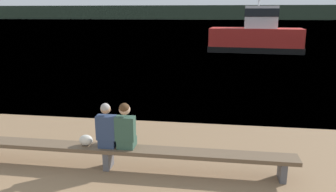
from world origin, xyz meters
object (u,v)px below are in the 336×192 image
object	(u,v)px
person_left	(107,128)
person_right	(125,128)
bench_main	(108,150)
shopping_bag	(86,140)
tugboat_red	(256,37)

from	to	relation	value
person_left	person_right	bearing A→B (deg)	-0.28
bench_main	shopping_bag	distance (m)	0.50
person_left	bench_main	bearing A→B (deg)	-82.59
person_right	tugboat_red	xyz separation A→B (m)	(4.95, 21.95, 0.27)
bench_main	person_right	distance (m)	0.64
shopping_bag	tugboat_red	xyz separation A→B (m)	(5.81, 21.93, 0.59)
person_right	tugboat_red	distance (m)	22.50
bench_main	person_right	size ratio (longest dim) A/B	7.90
person_left	person_right	size ratio (longest dim) A/B	0.98
bench_main	shopping_bag	size ratio (longest dim) A/B	26.29
person_right	shopping_bag	world-z (taller)	person_right
person_left	shopping_bag	size ratio (longest dim) A/B	3.26
bench_main	person_right	world-z (taller)	person_right
bench_main	shopping_bag	world-z (taller)	shopping_bag
shopping_bag	tugboat_red	world-z (taller)	tugboat_red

